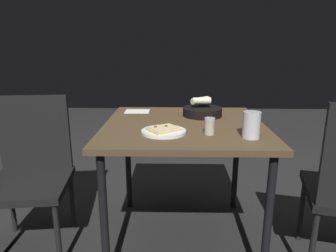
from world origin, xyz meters
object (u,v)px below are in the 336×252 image
object	(u,v)px
dining_table	(184,136)
pizza_plate	(164,131)
chair_near	(31,165)
bread_basket	(202,111)
beer_glass	(251,127)
pepper_shaker	(210,127)

from	to	relation	value
dining_table	pizza_plate	xyz separation A→B (m)	(-0.11, -0.19, 0.09)
dining_table	chair_near	world-z (taller)	chair_near
pizza_plate	chair_near	xyz separation A→B (m)	(-0.79, 0.17, -0.26)
bread_basket	chair_near	world-z (taller)	chair_near
pizza_plate	bread_basket	world-z (taller)	bread_basket
chair_near	dining_table	bearing A→B (deg)	1.40
bread_basket	beer_glass	distance (m)	0.50
bread_basket	dining_table	bearing A→B (deg)	-121.63
beer_glass	bread_basket	bearing A→B (deg)	112.64
beer_glass	chair_near	world-z (taller)	chair_near
pepper_shaker	pizza_plate	bearing A→B (deg)	174.86
beer_glass	pepper_shaker	bearing A→B (deg)	164.14
beer_glass	pepper_shaker	size ratio (longest dim) A/B	1.51
dining_table	pizza_plate	distance (m)	0.24
pizza_plate	beer_glass	size ratio (longest dim) A/B	1.78
beer_glass	pepper_shaker	distance (m)	0.20
bread_basket	chair_near	bearing A→B (deg)	-167.97
dining_table	pepper_shaker	distance (m)	0.27
pizza_plate	chair_near	world-z (taller)	chair_near
dining_table	pepper_shaker	xyz separation A→B (m)	(0.12, -0.21, 0.11)
pizza_plate	bread_basket	bearing A→B (deg)	59.18
pepper_shaker	bread_basket	bearing A→B (deg)	89.94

